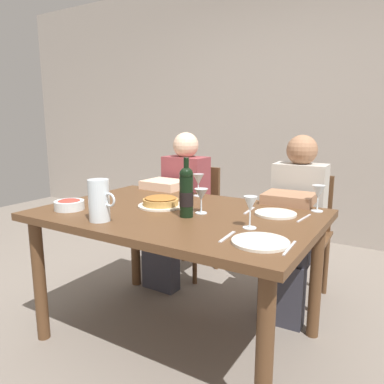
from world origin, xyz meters
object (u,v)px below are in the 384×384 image
object	(u,v)px
chair_left	(194,212)
diner_right	(294,220)
dining_table	(178,228)
baked_tart	(161,202)
wine_glass_centre	(201,195)
salad_bowl	(69,204)
wine_bottle	(186,192)
water_pitcher	(99,203)
wine_glass_spare	(198,180)
dinner_plate_right_setting	(260,242)
wine_glass_right_diner	(318,193)
chair_right	(301,228)
dinner_plate_left_setting	(276,214)
wine_glass_left_diner	(250,206)
diner_left	(178,203)

from	to	relation	value
chair_left	diner_right	distance (m)	0.94
dining_table	baked_tart	xyz separation A→B (m)	(-0.15, 0.05, 0.12)
wine_glass_centre	diner_right	bearing A→B (deg)	63.44
dining_table	wine_glass_centre	xyz separation A→B (m)	(0.13, 0.03, 0.19)
diner_right	chair_left	bearing A→B (deg)	-16.86
salad_bowl	wine_glass_centre	bearing A→B (deg)	24.73
wine_bottle	water_pitcher	size ratio (longest dim) A/B	1.47
wine_bottle	wine_glass_spare	size ratio (longest dim) A/B	2.09
dining_table	wine_bottle	world-z (taller)	wine_bottle
water_pitcher	diner_right	distance (m)	1.27
diner_right	dinner_plate_right_setting	bearing A→B (deg)	95.26
wine_glass_right_diner	wine_glass_centre	distance (m)	0.64
wine_bottle	wine_glass_right_diner	bearing A→B (deg)	40.19
dining_table	diner_right	distance (m)	0.82
dining_table	chair_right	world-z (taller)	chair_right
water_pitcher	dinner_plate_left_setting	xyz separation A→B (m)	(0.71, 0.57, -0.09)
wine_glass_left_diner	wine_glass_spare	bearing A→B (deg)	138.46
baked_tart	wine_glass_centre	distance (m)	0.29
baked_tart	dinner_plate_left_setting	distance (m)	0.65
baked_tart	wine_glass_centre	bearing A→B (deg)	-3.08
dinner_plate_left_setting	diner_right	xyz separation A→B (m)	(-0.03, 0.47, -0.15)
dinner_plate_left_setting	chair_left	distance (m)	1.20
salad_bowl	wine_glass_spare	world-z (taller)	wine_glass_spare
wine_glass_right_diner	chair_right	bearing A→B (deg)	111.84
dining_table	dinner_plate_left_setting	distance (m)	0.54
diner_left	diner_right	size ratio (longest dim) A/B	1.00
dining_table	water_pitcher	distance (m)	0.46
wine_bottle	salad_bowl	world-z (taller)	wine_bottle
wine_glass_left_diner	chair_left	size ratio (longest dim) A/B	0.17
baked_tart	water_pitcher	bearing A→B (deg)	-100.80
dining_table	wine_glass_spare	world-z (taller)	wine_glass_spare
dinner_plate_right_setting	diner_left	distance (m)	1.41
dinner_plate_right_setting	chair_right	distance (m)	1.22
wine_glass_left_diner	baked_tart	bearing A→B (deg)	167.32
wine_glass_centre	diner_left	world-z (taller)	diner_left
wine_glass_spare	dinner_plate_left_setting	bearing A→B (deg)	-19.04
wine_glass_centre	dinner_plate_left_setting	xyz separation A→B (m)	(0.35, 0.18, -0.09)
salad_bowl	diner_left	world-z (taller)	diner_left
water_pitcher	wine_glass_spare	xyz separation A→B (m)	(0.11, 0.78, 0.01)
salad_bowl	dinner_plate_right_setting	distance (m)	1.13
dinner_plate_right_setting	salad_bowl	bearing A→B (deg)	-179.29
wine_bottle	dinner_plate_right_setting	xyz separation A→B (m)	(0.48, -0.20, -0.13)
dinner_plate_right_setting	chair_right	bearing A→B (deg)	96.39
dinner_plate_right_setting	diner_left	world-z (taller)	diner_left
wine_glass_right_diner	dinner_plate_right_setting	distance (m)	0.68
wine_glass_centre	diner_left	size ratio (longest dim) A/B	0.12
wine_glass_centre	diner_right	xyz separation A→B (m)	(0.33, 0.65, -0.24)
salad_bowl	chair_left	world-z (taller)	chair_left
dining_table	wine_glass_spare	xyz separation A→B (m)	(-0.11, 0.42, 0.20)
diner_right	wine_glass_right_diner	bearing A→B (deg)	123.13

